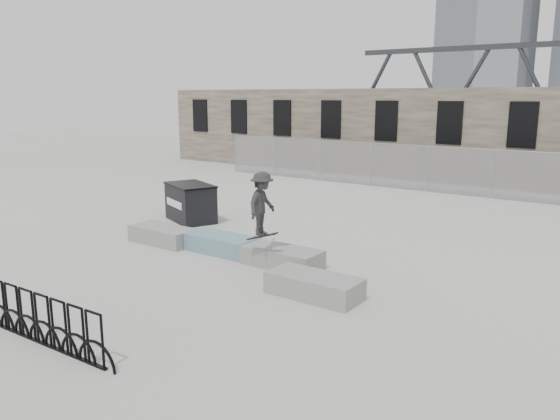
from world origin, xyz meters
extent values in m
plane|color=beige|center=(0.00, 0.00, 0.00)|extent=(120.00, 120.00, 0.00)
cube|color=brown|center=(0.00, 16.25, 2.25)|extent=(36.00, 2.50, 4.50)
cube|color=black|center=(-16.00, 14.98, 2.90)|extent=(1.20, 0.12, 2.00)
cube|color=black|center=(-12.80, 14.98, 2.90)|extent=(1.20, 0.12, 2.00)
cube|color=black|center=(-9.60, 14.98, 2.90)|extent=(1.20, 0.12, 2.00)
cube|color=black|center=(-6.40, 14.98, 2.90)|extent=(1.20, 0.12, 2.00)
cube|color=black|center=(-3.20, 14.98, 2.90)|extent=(1.20, 0.12, 2.00)
cube|color=black|center=(0.00, 14.98, 2.90)|extent=(1.20, 0.12, 2.00)
cube|color=black|center=(3.20, 14.98, 2.90)|extent=(1.20, 0.12, 2.00)
cylinder|color=gray|center=(-11.00, 12.50, 1.00)|extent=(0.06, 0.06, 2.00)
cylinder|color=gray|center=(-8.25, 12.50, 1.00)|extent=(0.06, 0.06, 2.00)
cylinder|color=gray|center=(-5.50, 12.50, 1.00)|extent=(0.06, 0.06, 2.00)
cylinder|color=gray|center=(-2.75, 12.50, 1.00)|extent=(0.06, 0.06, 2.00)
cylinder|color=gray|center=(0.00, 12.50, 1.00)|extent=(0.06, 0.06, 2.00)
cylinder|color=gray|center=(2.75, 12.50, 1.00)|extent=(0.06, 0.06, 2.00)
cube|color=#99999E|center=(0.00, 12.50, 1.00)|extent=(22.00, 0.02, 2.00)
cylinder|color=gray|center=(0.00, 12.50, 2.00)|extent=(22.00, 0.04, 0.04)
cube|color=gray|center=(-2.95, -0.19, 0.23)|extent=(2.00, 0.90, 0.46)
cube|color=#2D471E|center=(-2.95, -0.19, 0.40)|extent=(1.76, 0.66, 0.10)
cube|color=teal|center=(-0.93, 0.08, 0.23)|extent=(2.00, 0.90, 0.46)
cube|color=#2D471E|center=(-0.93, 0.08, 0.40)|extent=(1.76, 0.66, 0.10)
cube|color=gray|center=(1.10, 0.03, 0.23)|extent=(2.00, 0.90, 0.46)
cube|color=#2D471E|center=(1.10, 0.03, 0.40)|extent=(1.76, 0.66, 0.10)
cube|color=gray|center=(2.85, -1.26, 0.23)|extent=(2.00, 0.90, 0.46)
cube|color=#2D471E|center=(2.85, -1.26, 0.40)|extent=(1.76, 0.66, 0.10)
cube|color=black|center=(-4.31, 2.30, 0.61)|extent=(2.15, 1.75, 1.21)
cube|color=black|center=(-4.31, 2.30, 1.23)|extent=(2.21, 1.81, 0.06)
cube|color=white|center=(-4.54, 1.77, 0.65)|extent=(1.21, 0.52, 0.23)
cube|color=black|center=(-0.29, -5.90, 0.02)|extent=(4.50, 0.23, 0.04)
torus|color=black|center=(-0.52, -5.91, 0.45)|extent=(0.89, 0.08, 0.89)
torus|color=black|center=(-0.07, -5.89, 0.45)|extent=(0.89, 0.08, 0.89)
torus|color=black|center=(0.38, -5.88, 0.45)|extent=(0.89, 0.08, 0.89)
torus|color=black|center=(0.83, -5.86, 0.45)|extent=(0.89, 0.08, 0.89)
torus|color=black|center=(1.28, -5.84, 0.45)|extent=(0.89, 0.08, 0.89)
torus|color=black|center=(1.73, -5.83, 0.45)|extent=(0.89, 0.08, 0.89)
cube|color=gray|center=(-20.00, 55.00, 2.00)|extent=(2.00, 3.00, 4.00)
imported|color=#2A2A2C|center=(0.91, -0.52, 1.65)|extent=(0.69, 1.05, 1.52)
cube|color=black|center=(0.91, -0.52, 0.85)|extent=(0.80, 0.31, 0.26)
cylinder|color=beige|center=(0.63, -0.59, 0.80)|extent=(0.06, 0.03, 0.06)
cylinder|color=beige|center=(0.63, -0.45, 0.80)|extent=(0.06, 0.03, 0.06)
cylinder|color=beige|center=(1.19, -0.59, 0.80)|extent=(0.06, 0.03, 0.06)
cylinder|color=beige|center=(1.19, -0.45, 0.80)|extent=(0.06, 0.03, 0.06)
camera|label=1|loc=(8.63, -10.49, 4.15)|focal=35.00mm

